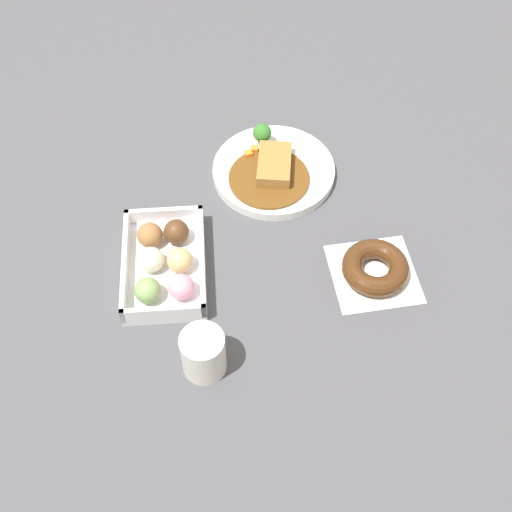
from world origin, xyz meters
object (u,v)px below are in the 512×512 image
at_px(curry_plate, 273,169).
at_px(coffee_mug, 203,353).
at_px(chocolate_ring_donut, 375,268).
at_px(donut_box, 165,263).

height_order(curry_plate, coffee_mug, coffee_mug).
bearing_deg(coffee_mug, chocolate_ring_donut, 117.53).
bearing_deg(coffee_mug, donut_box, -161.59).
xyz_separation_m(curry_plate, donut_box, (0.21, -0.20, 0.01)).
bearing_deg(curry_plate, chocolate_ring_donut, 32.05).
xyz_separation_m(curry_plate, coffee_mug, (0.39, -0.14, 0.03)).
xyz_separation_m(donut_box, chocolate_ring_donut, (0.03, 0.35, -0.01)).
bearing_deg(chocolate_ring_donut, coffee_mug, -62.47).
distance_m(donut_box, chocolate_ring_donut, 0.35).
relative_size(donut_box, chocolate_ring_donut, 1.36).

